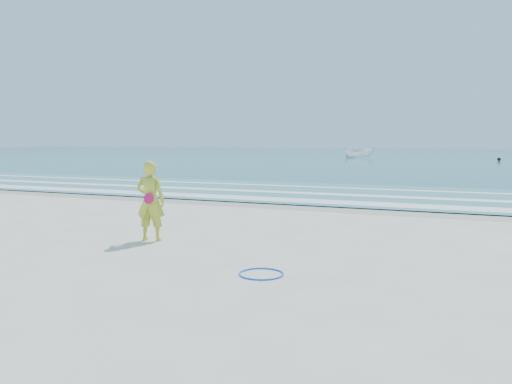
% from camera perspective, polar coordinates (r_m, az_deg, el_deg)
% --- Properties ---
extents(ground, '(400.00, 400.00, 0.00)m').
position_cam_1_polar(ground, '(10.91, -11.37, -7.02)').
color(ground, silver).
rests_on(ground, ground).
extents(wet_sand, '(400.00, 2.40, 0.00)m').
position_cam_1_polar(wet_sand, '(18.91, 4.31, -1.56)').
color(wet_sand, '#B2A893').
rests_on(wet_sand, ground).
extents(ocean, '(400.00, 190.00, 0.04)m').
position_cam_1_polar(ocean, '(113.93, 20.26, 4.13)').
color(ocean, '#19727F').
rests_on(ocean, ground).
extents(shallow, '(400.00, 10.00, 0.01)m').
position_cam_1_polar(shallow, '(23.66, 8.25, -0.05)').
color(shallow, '#59B7AD').
rests_on(shallow, ocean).
extents(foam_near, '(400.00, 1.40, 0.01)m').
position_cam_1_polar(foam_near, '(20.13, 5.51, -0.99)').
color(foam_near, white).
rests_on(foam_near, shallow).
extents(foam_mid, '(400.00, 0.90, 0.01)m').
position_cam_1_polar(foam_mid, '(22.89, 7.73, -0.21)').
color(foam_mid, white).
rests_on(foam_mid, shallow).
extents(foam_far, '(400.00, 0.60, 0.01)m').
position_cam_1_polar(foam_far, '(26.07, 9.68, 0.47)').
color(foam_far, white).
rests_on(foam_far, shallow).
extents(hoop, '(1.03, 1.03, 0.03)m').
position_cam_1_polar(hoop, '(9.13, 0.61, -9.33)').
color(hoop, '#0D55F9').
rests_on(hoop, ground).
extents(boat, '(4.76, 2.28, 1.77)m').
position_cam_1_polar(boat, '(77.17, 11.69, 4.47)').
color(boat, white).
rests_on(boat, ocean).
extents(buoy, '(0.46, 0.46, 0.46)m').
position_cam_1_polar(buoy, '(70.71, 26.02, 3.38)').
color(buoy, black).
rests_on(buoy, ocean).
extents(woman, '(0.79, 0.61, 1.94)m').
position_cam_1_polar(woman, '(12.33, -11.96, -0.99)').
color(woman, gold).
rests_on(woman, ground).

